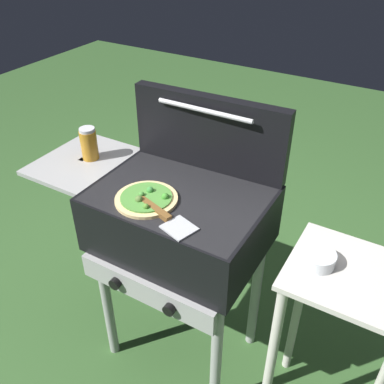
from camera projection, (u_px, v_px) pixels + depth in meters
ground_plane at (183, 344)px, 2.07m from camera, size 8.00×8.00×0.00m
grill at (177, 223)px, 1.64m from camera, size 0.96×0.53×0.90m
grill_lid_open at (209, 133)px, 1.63m from camera, size 0.63×0.09×0.30m
pizza_veggie at (147, 198)px, 1.51m from camera, size 0.23×0.23×0.04m
sauce_jar at (89, 144)px, 1.73m from camera, size 0.07×0.07×0.14m
spatula at (164, 216)px, 1.43m from camera, size 0.27×0.13×0.02m
prep_table at (344, 325)px, 1.47m from camera, size 0.44×0.36×0.82m
topping_bowl_near at (318, 259)px, 1.36m from camera, size 0.11×0.11×0.04m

